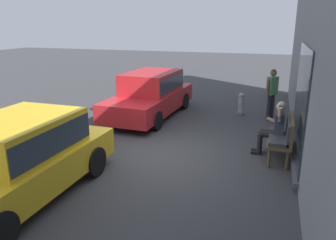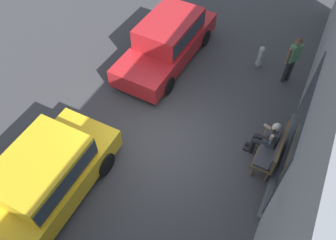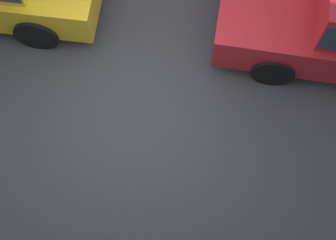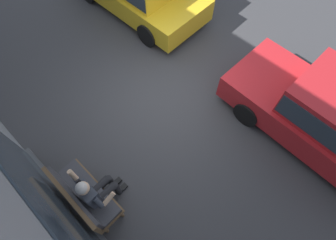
{
  "view_description": "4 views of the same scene",
  "coord_description": "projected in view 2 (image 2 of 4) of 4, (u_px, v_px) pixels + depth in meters",
  "views": [
    {
      "loc": [
        7.16,
        2.6,
        3.17
      ],
      "look_at": [
        0.09,
        0.25,
        0.96
      ],
      "focal_mm": 35.0,
      "sensor_mm": 36.0,
      "label": 1
    },
    {
      "loc": [
        4.81,
        2.6,
        7.76
      ],
      "look_at": [
        0.09,
        0.22,
        1.22
      ],
      "focal_mm": 35.0,
      "sensor_mm": 36.0,
      "label": 2
    },
    {
      "loc": [
        -0.8,
        2.6,
        6.7
      ],
      "look_at": [
        -0.53,
        0.42,
        0.98
      ],
      "focal_mm": 55.0,
      "sensor_mm": 36.0,
      "label": 3
    },
    {
      "loc": [
        -2.6,
        2.6,
        5.39
      ],
      "look_at": [
        -0.97,
        0.89,
        1.09
      ],
      "focal_mm": 28.0,
      "sensor_mm": 36.0,
      "label": 4
    }
  ],
  "objects": [
    {
      "name": "parked_car_near",
      "position": [
        168.0,
        39.0,
        11.15
      ],
      "size": [
        4.6,
        1.96,
        1.55
      ],
      "color": "red",
      "rests_on": "ground_plane"
    },
    {
      "name": "ground_plane",
      "position": [
        163.0,
        142.0,
        9.47
      ],
      "size": [
        60.0,
        60.0,
        0.0
      ],
      "primitive_type": "plane",
      "color": "#38383A"
    },
    {
      "name": "person_on_phone",
      "position": [
        268.0,
        138.0,
        8.65
      ],
      "size": [
        0.73,
        0.74,
        1.38
      ],
      "color": "black",
      "rests_on": "ground_plane"
    },
    {
      "name": "pedestrian_standing",
      "position": [
        293.0,
        57.0,
        10.27
      ],
      "size": [
        0.45,
        0.38,
        1.73
      ],
      "color": "#232326",
      "rests_on": "ground_plane"
    },
    {
      "name": "building_facade",
      "position": [
        313.0,
        129.0,
        6.49
      ],
      "size": [
        18.0,
        0.51,
        5.22
      ],
      "color": "gray",
      "rests_on": "ground_plane"
    },
    {
      "name": "fire_hydrant",
      "position": [
        260.0,
        57.0,
        11.24
      ],
      "size": [
        0.38,
        0.26,
        0.81
      ],
      "color": "slate",
      "rests_on": "ground_plane"
    },
    {
      "name": "parked_car_mid",
      "position": [
        43.0,
        178.0,
        7.79
      ],
      "size": [
        4.23,
        1.92,
        1.53
      ],
      "color": "gold",
      "rests_on": "ground_plane"
    },
    {
      "name": "bench",
      "position": [
        273.0,
        148.0,
        8.6
      ],
      "size": [
        1.43,
        0.55,
        1.05
      ],
      "color": "brown",
      "rests_on": "ground_plane"
    }
  ]
}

